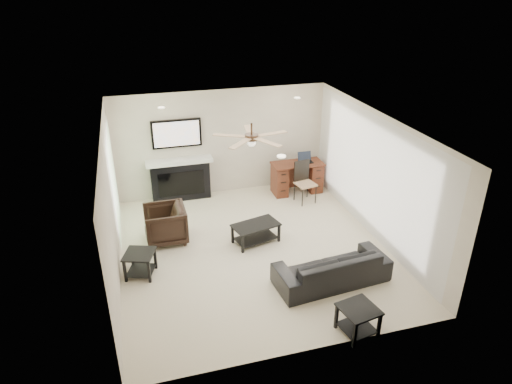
# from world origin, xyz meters

# --- Properties ---
(room_shell) EXTENTS (5.50, 5.54, 2.52)m
(room_shell) POSITION_xyz_m (0.19, 0.08, 1.68)
(room_shell) COLOR beige
(room_shell) RESTS_ON ground
(sofa) EXTENTS (2.04, 0.96, 0.58)m
(sofa) POSITION_xyz_m (1.02, -1.36, 0.29)
(sofa) COLOR black
(sofa) RESTS_ON ground
(armchair) EXTENTS (0.81, 0.79, 0.73)m
(armchair) POSITION_xyz_m (-1.58, 0.79, 0.37)
(armchair) COLOR black
(armchair) RESTS_ON ground
(coffee_table) EXTENTS (1.00, 0.71, 0.40)m
(coffee_table) POSITION_xyz_m (0.12, 0.24, 0.20)
(coffee_table) COLOR black
(coffee_table) RESTS_ON ground
(end_table_near) EXTENTS (0.61, 0.61, 0.45)m
(end_table_near) POSITION_xyz_m (0.87, -2.61, 0.23)
(end_table_near) COLOR black
(end_table_near) RESTS_ON ground
(end_table_left) EXTENTS (0.63, 0.63, 0.45)m
(end_table_left) POSITION_xyz_m (-2.13, -0.26, 0.23)
(end_table_left) COLOR black
(end_table_left) RESTS_ON ground
(fireplace_unit) EXTENTS (1.52, 0.34, 1.91)m
(fireplace_unit) POSITION_xyz_m (-1.04, 2.58, 0.95)
(fireplace_unit) COLOR black
(fireplace_unit) RESTS_ON ground
(desk) EXTENTS (1.22, 0.56, 0.76)m
(desk) POSITION_xyz_m (1.71, 2.20, 0.38)
(desk) COLOR #3E1D0F
(desk) RESTS_ON ground
(desk_chair) EXTENTS (0.49, 0.51, 0.97)m
(desk_chair) POSITION_xyz_m (1.71, 1.65, 0.48)
(desk_chair) COLOR black
(desk_chair) RESTS_ON ground
(laptop) EXTENTS (0.33, 0.24, 0.23)m
(laptop) POSITION_xyz_m (1.91, 2.18, 0.88)
(laptop) COLOR black
(laptop) RESTS_ON desk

